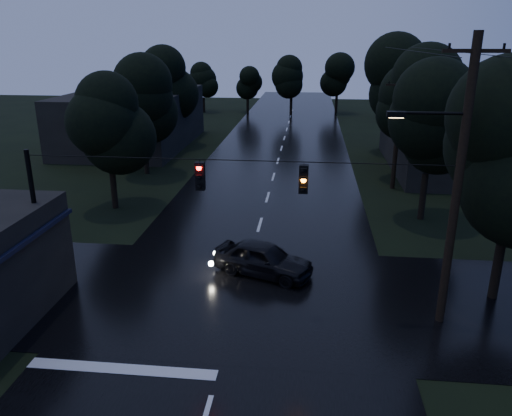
# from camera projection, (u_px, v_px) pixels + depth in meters

# --- Properties ---
(main_road) EXTENTS (12.00, 120.00, 0.02)m
(main_road) POSITION_uv_depth(u_px,v_px,m) (273.00, 177.00, 36.83)
(main_road) COLOR black
(main_road) RESTS_ON ground
(cross_street) EXTENTS (60.00, 9.00, 0.02)m
(cross_street) POSITION_uv_depth(u_px,v_px,m) (240.00, 296.00, 19.90)
(cross_street) COLOR black
(cross_street) RESTS_ON ground
(building_far_right) EXTENTS (10.00, 14.00, 4.40)m
(building_far_right) POSITION_uv_depth(u_px,v_px,m) (458.00, 141.00, 38.45)
(building_far_right) COLOR black
(building_far_right) RESTS_ON ground
(building_far_left) EXTENTS (10.00, 16.00, 5.00)m
(building_far_left) POSITION_uv_depth(u_px,v_px,m) (133.00, 119.00, 46.84)
(building_far_left) COLOR black
(building_far_left) RESTS_ON ground
(utility_pole_main) EXTENTS (3.50, 0.30, 10.00)m
(utility_pole_main) POSITION_uv_depth(u_px,v_px,m) (455.00, 182.00, 16.50)
(utility_pole_main) COLOR black
(utility_pole_main) RESTS_ON ground
(utility_pole_far) EXTENTS (2.00, 0.30, 7.50)m
(utility_pole_far) POSITION_uv_depth(u_px,v_px,m) (397.00, 132.00, 32.84)
(utility_pole_far) COLOR black
(utility_pole_far) RESTS_ON ground
(anchor_pole_left) EXTENTS (0.18, 0.18, 6.00)m
(anchor_pole_left) POSITION_uv_depth(u_px,v_px,m) (38.00, 228.00, 18.75)
(anchor_pole_left) COLOR black
(anchor_pole_left) RESTS_ON ground
(span_signals) EXTENTS (15.00, 0.37, 1.12)m
(span_signals) POSITION_uv_depth(u_px,v_px,m) (250.00, 176.00, 17.19)
(span_signals) COLOR black
(span_signals) RESTS_ON ground
(tree_left_a) EXTENTS (3.92, 3.92, 8.26)m
(tree_left_a) POSITION_uv_depth(u_px,v_px,m) (107.00, 121.00, 28.52)
(tree_left_a) COLOR black
(tree_left_a) RESTS_ON ground
(tree_left_b) EXTENTS (4.20, 4.20, 8.85)m
(tree_left_b) POSITION_uv_depth(u_px,v_px,m) (142.00, 98.00, 35.98)
(tree_left_b) COLOR black
(tree_left_b) RESTS_ON ground
(tree_left_c) EXTENTS (4.48, 4.48, 9.44)m
(tree_left_c) POSITION_uv_depth(u_px,v_px,m) (171.00, 81.00, 45.32)
(tree_left_c) COLOR black
(tree_left_c) RESTS_ON ground
(tree_right_a) EXTENTS (4.20, 4.20, 8.85)m
(tree_right_a) POSITION_uv_depth(u_px,v_px,m) (432.00, 120.00, 26.56)
(tree_right_a) COLOR black
(tree_right_a) RESTS_ON ground
(tree_right_b) EXTENTS (4.48, 4.48, 9.44)m
(tree_right_b) POSITION_uv_depth(u_px,v_px,m) (415.00, 96.00, 33.90)
(tree_right_b) COLOR black
(tree_right_b) RESTS_ON ground
(tree_right_c) EXTENTS (4.76, 4.76, 10.03)m
(tree_right_c) POSITION_uv_depth(u_px,v_px,m) (400.00, 79.00, 43.12)
(tree_right_c) COLOR black
(tree_right_c) RESTS_ON ground
(car) EXTENTS (4.67, 3.14, 1.48)m
(car) POSITION_uv_depth(u_px,v_px,m) (263.00, 259.00, 21.51)
(car) COLOR black
(car) RESTS_ON ground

